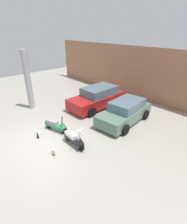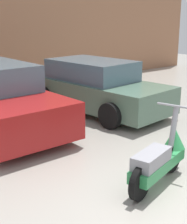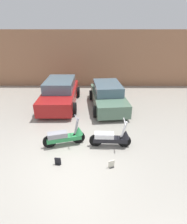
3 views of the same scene
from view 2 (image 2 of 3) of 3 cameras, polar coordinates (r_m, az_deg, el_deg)
scooter_front_left at (r=5.06m, az=11.07°, el=-7.47°), size 1.52×0.71×1.08m
car_rear_center at (r=8.63m, az=0.50°, el=4.16°), size 2.11×3.90×1.28m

